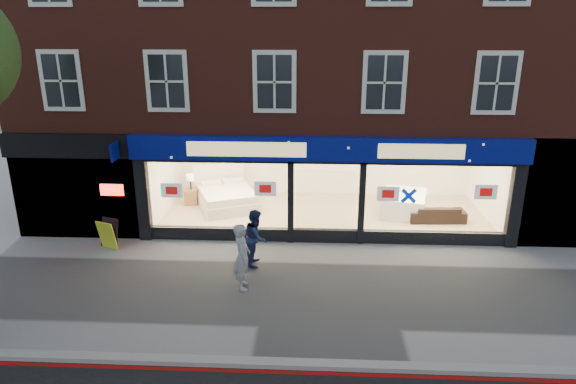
# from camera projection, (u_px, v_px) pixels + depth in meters

# --- Properties ---
(ground) EXTENTS (120.00, 120.00, 0.00)m
(ground) POSITION_uv_depth(u_px,v_px,m) (327.00, 292.00, 12.73)
(ground) COLOR gray
(ground) RESTS_ON ground
(kerb_line) EXTENTS (60.00, 0.10, 0.01)m
(kerb_line) POSITION_uv_depth(u_px,v_px,m) (331.00, 374.00, 9.80)
(kerb_line) COLOR #8C0A07
(kerb_line) RESTS_ON ground
(kerb_stone) EXTENTS (60.00, 0.25, 0.12)m
(kerb_stone) POSITION_uv_depth(u_px,v_px,m) (331.00, 365.00, 9.97)
(kerb_stone) COLOR gray
(kerb_stone) RESTS_ON ground
(showroom_floor) EXTENTS (11.00, 4.50, 0.10)m
(showroom_floor) POSITION_uv_depth(u_px,v_px,m) (324.00, 214.00, 17.68)
(showroom_floor) COLOR tan
(showroom_floor) RESTS_ON ground
(building) EXTENTS (19.00, 8.26, 10.30)m
(building) POSITION_uv_depth(u_px,v_px,m) (327.00, 12.00, 17.16)
(building) COLOR maroon
(building) RESTS_ON ground
(display_bed) EXTENTS (2.62, 2.83, 1.30)m
(display_bed) POSITION_uv_depth(u_px,v_px,m) (226.00, 196.00, 18.22)
(display_bed) COLOR silver
(display_bed) RESTS_ON showroom_floor
(bedside_table) EXTENTS (0.49, 0.49, 0.55)m
(bedside_table) POSITION_uv_depth(u_px,v_px,m) (192.00, 197.00, 18.45)
(bedside_table) COLOR brown
(bedside_table) RESTS_ON showroom_floor
(mattress_stack) EXTENTS (1.79, 2.06, 0.70)m
(mattress_stack) POSITION_uv_depth(u_px,v_px,m) (404.00, 203.00, 17.55)
(mattress_stack) COLOR white
(mattress_stack) RESTS_ON showroom_floor
(sofa) EXTENTS (1.87, 0.80, 0.54)m
(sofa) POSITION_uv_depth(u_px,v_px,m) (437.00, 213.00, 16.91)
(sofa) COLOR black
(sofa) RESTS_ON showroom_floor
(a_board) EXTENTS (0.68, 0.56, 0.90)m
(a_board) POSITION_uv_depth(u_px,v_px,m) (108.00, 234.00, 15.05)
(a_board) COLOR #BCC923
(a_board) RESTS_ON ground
(pedestrian_grey) EXTENTS (0.52, 0.69, 1.72)m
(pedestrian_grey) POSITION_uv_depth(u_px,v_px,m) (242.00, 256.00, 12.71)
(pedestrian_grey) COLOR #979A9E
(pedestrian_grey) RESTS_ON ground
(pedestrian_blue) EXTENTS (0.62, 0.79, 1.58)m
(pedestrian_blue) POSITION_uv_depth(u_px,v_px,m) (256.00, 237.00, 14.00)
(pedestrian_blue) COLOR #1A234B
(pedestrian_blue) RESTS_ON ground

